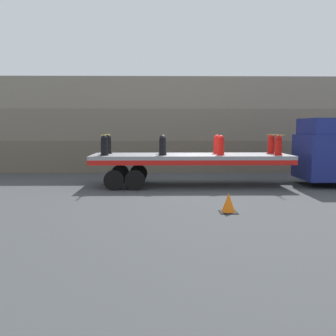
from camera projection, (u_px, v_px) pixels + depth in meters
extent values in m
plane|color=#3F4244|center=(190.00, 186.00, 16.29)|extent=(120.00, 120.00, 0.00)
cube|color=#665B4C|center=(183.00, 155.00, 22.28)|extent=(60.00, 3.00, 1.78)
cube|color=#756B5B|center=(183.00, 125.00, 22.24)|extent=(60.00, 3.00, 1.78)
cube|color=gray|center=(183.00, 95.00, 22.20)|extent=(60.00, 3.00, 1.78)
cube|color=navy|center=(332.00, 157.00, 16.26)|extent=(2.73, 2.41, 1.92)
cube|color=navy|center=(327.00, 127.00, 16.12)|extent=(1.91, 2.21, 0.70)
cylinder|color=black|center=(330.00, 170.00, 17.48)|extent=(1.04, 0.28, 1.04)
cube|color=gray|center=(191.00, 156.00, 16.15)|extent=(8.47, 2.41, 0.16)
cube|color=red|center=(193.00, 163.00, 15.01)|extent=(8.47, 0.08, 0.20)
cube|color=red|center=(189.00, 158.00, 17.33)|extent=(8.47, 0.08, 0.20)
cylinder|color=black|center=(135.00, 180.00, 15.10)|extent=(0.81, 0.30, 0.81)
cylinder|color=black|center=(138.00, 173.00, 17.31)|extent=(0.81, 0.30, 0.81)
cylinder|color=black|center=(114.00, 180.00, 15.09)|extent=(0.81, 0.30, 0.81)
cylinder|color=black|center=(120.00, 173.00, 17.29)|extent=(0.81, 0.30, 0.81)
cylinder|color=black|center=(104.00, 155.00, 15.55)|extent=(0.36, 0.36, 0.03)
cylinder|color=black|center=(104.00, 148.00, 15.52)|extent=(0.29, 0.29, 0.64)
sphere|color=black|center=(104.00, 138.00, 15.47)|extent=(0.28, 0.28, 0.28)
cylinder|color=black|center=(104.00, 146.00, 15.31)|extent=(0.13, 0.11, 0.13)
cylinder|color=black|center=(105.00, 146.00, 15.71)|extent=(0.13, 0.11, 0.13)
cylinder|color=black|center=(108.00, 153.00, 16.60)|extent=(0.36, 0.36, 0.03)
cylinder|color=black|center=(108.00, 146.00, 16.57)|extent=(0.29, 0.29, 0.64)
sphere|color=black|center=(108.00, 138.00, 16.53)|extent=(0.28, 0.28, 0.28)
cylinder|color=black|center=(107.00, 145.00, 16.37)|extent=(0.13, 0.11, 0.13)
cylinder|color=black|center=(109.00, 144.00, 16.76)|extent=(0.13, 0.11, 0.13)
cylinder|color=black|center=(163.00, 155.00, 15.59)|extent=(0.36, 0.36, 0.03)
cylinder|color=black|center=(163.00, 148.00, 15.56)|extent=(0.29, 0.29, 0.64)
sphere|color=black|center=(163.00, 138.00, 15.52)|extent=(0.28, 0.28, 0.28)
cylinder|color=black|center=(163.00, 146.00, 15.35)|extent=(0.13, 0.11, 0.13)
cylinder|color=black|center=(163.00, 146.00, 15.75)|extent=(0.13, 0.11, 0.13)
cylinder|color=black|center=(163.00, 153.00, 16.65)|extent=(0.36, 0.36, 0.03)
cylinder|color=black|center=(163.00, 146.00, 16.61)|extent=(0.29, 0.29, 0.64)
sphere|color=black|center=(163.00, 138.00, 16.57)|extent=(0.28, 0.28, 0.28)
cylinder|color=black|center=(163.00, 145.00, 16.41)|extent=(0.13, 0.11, 0.13)
cylinder|color=black|center=(163.00, 144.00, 16.80)|extent=(0.13, 0.11, 0.13)
cylinder|color=red|center=(221.00, 155.00, 15.63)|extent=(0.36, 0.36, 0.03)
cylinder|color=red|center=(221.00, 148.00, 15.60)|extent=(0.29, 0.29, 0.64)
sphere|color=red|center=(221.00, 138.00, 15.56)|extent=(0.28, 0.28, 0.28)
cylinder|color=red|center=(221.00, 146.00, 15.39)|extent=(0.13, 0.11, 0.13)
cylinder|color=red|center=(220.00, 146.00, 15.79)|extent=(0.13, 0.11, 0.13)
cylinder|color=red|center=(217.00, 153.00, 16.69)|extent=(0.36, 0.36, 0.03)
cylinder|color=red|center=(217.00, 146.00, 16.66)|extent=(0.29, 0.29, 0.64)
sphere|color=red|center=(217.00, 138.00, 16.61)|extent=(0.28, 0.28, 0.28)
cylinder|color=red|center=(218.00, 145.00, 16.45)|extent=(0.13, 0.11, 0.13)
cylinder|color=red|center=(216.00, 144.00, 16.84)|extent=(0.13, 0.11, 0.13)
cylinder|color=red|center=(278.00, 155.00, 15.67)|extent=(0.36, 0.36, 0.03)
cylinder|color=red|center=(278.00, 148.00, 15.64)|extent=(0.29, 0.29, 0.64)
sphere|color=red|center=(279.00, 138.00, 15.60)|extent=(0.28, 0.28, 0.28)
cylinder|color=red|center=(280.00, 146.00, 15.44)|extent=(0.13, 0.11, 0.13)
cylinder|color=red|center=(277.00, 145.00, 15.83)|extent=(0.13, 0.11, 0.13)
cylinder|color=red|center=(271.00, 153.00, 16.73)|extent=(0.36, 0.36, 0.03)
cylinder|color=red|center=(271.00, 146.00, 16.70)|extent=(0.29, 0.29, 0.64)
sphere|color=red|center=(271.00, 138.00, 16.66)|extent=(0.28, 0.28, 0.28)
cylinder|color=red|center=(272.00, 145.00, 16.49)|extent=(0.13, 0.11, 0.13)
cylinder|color=red|center=(270.00, 144.00, 16.89)|extent=(0.13, 0.11, 0.13)
cube|color=yellow|center=(106.00, 135.00, 15.99)|extent=(0.05, 2.61, 0.01)
cube|color=yellow|center=(275.00, 135.00, 16.11)|extent=(0.05, 2.61, 0.01)
cube|color=black|center=(228.00, 212.00, 11.12)|extent=(0.52, 0.52, 0.03)
cone|color=orange|center=(229.00, 202.00, 11.09)|extent=(0.40, 0.40, 0.57)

